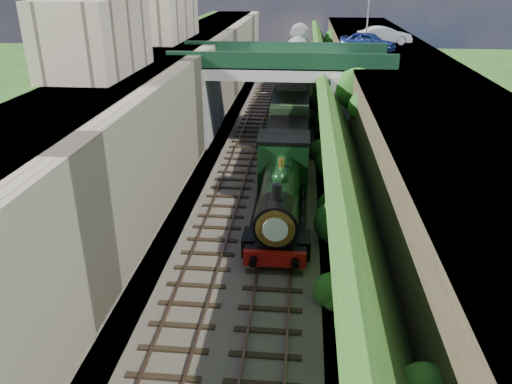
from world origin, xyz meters
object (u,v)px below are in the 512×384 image
object	(u,v)px
tree	(356,89)
car_silver	(384,35)
road_bridge	(287,90)
locomotive	(281,193)
car_blue	(368,42)
lamppost	(369,7)
tender	(286,151)

from	to	relation	value
tree	car_silver	distance (m)	12.93
road_bridge	locomotive	bearing A→B (deg)	-88.99
tree	locomotive	xyz separation A→B (m)	(-4.71, -12.57, -2.75)
tree	car_blue	distance (m)	7.98
lamppost	tender	xyz separation A→B (m)	(-6.25, -15.03, -7.95)
locomotive	lamppost	bearing A→B (deg)	74.41
lamppost	locomotive	bearing A→B (deg)	-105.59
road_bridge	car_silver	world-z (taller)	car_silver
locomotive	tender	xyz separation A→B (m)	(-0.00, 7.36, -0.27)
tree	locomotive	size ratio (longest dim) A/B	0.65
road_bridge	car_blue	bearing A→B (deg)	41.11
car_blue	car_silver	size ratio (longest dim) A/B	0.97
car_silver	car_blue	bearing A→B (deg)	147.85
road_bridge	car_silver	xyz separation A→B (m)	(8.37, 10.32, 2.96)
lamppost	car_blue	xyz separation A→B (m)	(-0.13, -2.34, -2.53)
car_silver	locomotive	size ratio (longest dim) A/B	0.47
road_bridge	car_blue	xyz separation A→B (m)	(6.38, 5.57, 2.96)
lamppost	car_silver	size ratio (longest dim) A/B	1.26
tender	tree	bearing A→B (deg)	47.83
lamppost	tree	bearing A→B (deg)	-98.88
tree	car_blue	size ratio (longest dim) A/B	1.44
tree	car_silver	world-z (taller)	car_silver
tree	lamppost	xyz separation A→B (m)	(1.54, 9.82, 4.92)
lamppost	road_bridge	bearing A→B (deg)	-129.44
road_bridge	tree	size ratio (longest dim) A/B	2.42
lamppost	car_silver	distance (m)	3.97
road_bridge	tender	size ratio (longest dim) A/B	2.67
car_silver	tree	bearing A→B (deg)	155.04
car_silver	locomotive	xyz separation A→B (m)	(-8.11, -24.81, -5.14)
tree	car_silver	bearing A→B (deg)	74.47
car_blue	locomotive	size ratio (longest dim) A/B	0.45
car_blue	car_silver	xyz separation A→B (m)	(1.99, 4.76, 0.00)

